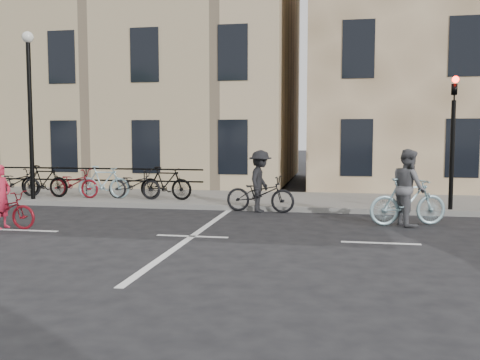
% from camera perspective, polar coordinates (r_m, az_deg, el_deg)
% --- Properties ---
extents(ground, '(120.00, 120.00, 0.00)m').
position_cam_1_polar(ground, '(11.79, -5.12, -6.03)').
color(ground, black).
rests_on(ground, ground).
extents(sidewalk, '(46.00, 4.00, 0.15)m').
position_cam_1_polar(sidewalk, '(18.69, -12.05, -1.80)').
color(sidewalk, slate).
rests_on(sidewalk, ground).
extents(building_west, '(20.00, 10.00, 10.00)m').
position_cam_1_polar(building_west, '(27.17, -16.45, 10.93)').
color(building_west, '#CFB28C').
rests_on(building_west, sidewalk).
extents(traffic_light, '(0.18, 0.30, 3.90)m').
position_cam_1_polar(traffic_light, '(15.79, 21.78, 5.38)').
color(traffic_light, black).
rests_on(traffic_light, sidewalk).
extents(lamp_post, '(0.36, 0.36, 5.28)m').
position_cam_1_polar(lamp_post, '(18.32, -21.52, 8.53)').
color(lamp_post, black).
rests_on(lamp_post, sidewalk).
extents(bollard_east, '(0.14, 0.14, 0.90)m').
position_cam_1_polar(bollard_east, '(15.60, 17.30, -1.30)').
color(bollard_east, black).
rests_on(bollard_east, sidewalk).
extents(parked_bikes, '(7.25, 1.23, 1.05)m').
position_cam_1_polar(parked_bikes, '(18.14, -15.91, -0.27)').
color(parked_bikes, black).
rests_on(parked_bikes, sidewalk).
extents(cyclist_pink, '(1.72, 0.64, 1.52)m').
position_cam_1_polar(cyclist_pink, '(13.82, -24.05, -2.60)').
color(cyclist_pink, maroon).
rests_on(cyclist_pink, ground).
extents(cyclist_grey, '(2.02, 1.11, 1.88)m').
position_cam_1_polar(cyclist_grey, '(13.66, 17.50, -1.50)').
color(cyclist_grey, '#93B7C0').
rests_on(cyclist_grey, ground).
extents(cyclist_dark, '(2.06, 1.21, 1.77)m').
position_cam_1_polar(cyclist_dark, '(15.28, 2.18, -0.83)').
color(cyclist_dark, black).
rests_on(cyclist_dark, ground).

